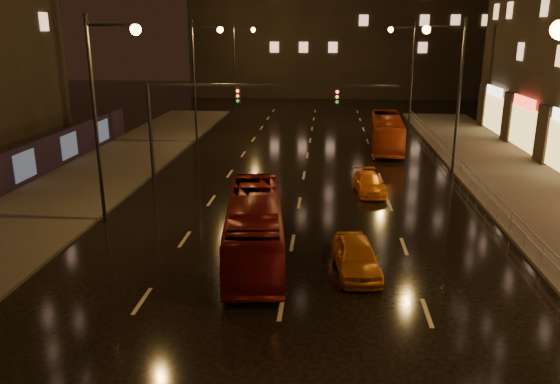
% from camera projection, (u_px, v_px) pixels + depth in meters
% --- Properties ---
extents(ground, '(140.00, 140.00, 0.00)m').
position_uv_depth(ground, '(303.00, 184.00, 34.34)').
color(ground, black).
rests_on(ground, ground).
extents(sidewalk_left, '(7.00, 70.00, 0.15)m').
position_uv_depth(sidewalk_left, '(59.00, 201.00, 30.65)').
color(sidewalk_left, '#38332D').
rests_on(sidewalk_left, ground).
extents(sidewalk_right, '(7.00, 70.00, 0.15)m').
position_uv_depth(sidewalk_right, '(557.00, 214.00, 28.43)').
color(sidewalk_right, '#38332D').
rests_on(sidewalk_right, ground).
extents(traffic_signal, '(15.31, 0.32, 6.20)m').
position_uv_depth(traffic_signal, '(221.00, 107.00, 33.40)').
color(traffic_signal, black).
rests_on(traffic_signal, ground).
extents(railing_right, '(0.05, 56.00, 1.00)m').
position_uv_depth(railing_right, '(478.00, 182.00, 31.33)').
color(railing_right, '#99999E').
rests_on(railing_right, sidewalk_right).
extents(bus_red, '(3.31, 9.72, 2.65)m').
position_uv_depth(bus_red, '(255.00, 227.00, 22.99)').
color(bus_red, '#640E0F').
rests_on(bus_red, ground).
extents(bus_curb, '(2.83, 9.90, 2.73)m').
position_uv_depth(bus_curb, '(387.00, 132.00, 43.97)').
color(bus_curb, '#A43410').
rests_on(bus_curb, ground).
extents(taxi_near, '(2.07, 4.23, 1.39)m').
position_uv_depth(taxi_near, '(356.00, 256.00, 21.57)').
color(taxi_near, '#BB6111').
rests_on(taxi_near, ground).
extents(taxi_far, '(2.01, 4.08, 1.14)m').
position_uv_depth(taxi_far, '(369.00, 183.00, 32.28)').
color(taxi_far, orange).
rests_on(taxi_far, ground).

